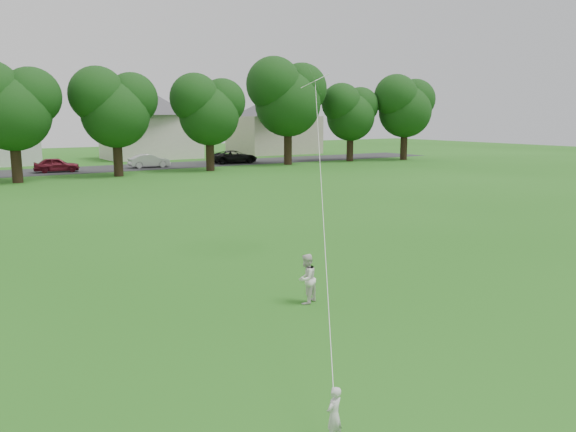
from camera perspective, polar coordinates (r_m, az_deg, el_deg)
ground at (r=11.40m, az=-2.01°, el=-13.84°), size 160.00×160.00×0.00m
street at (r=51.43m, az=-26.89°, el=3.85°), size 90.00×7.00×0.01m
toddler at (r=8.50m, az=4.70°, el=-19.51°), size 0.36×0.30×0.85m
older_boy at (r=14.07m, az=1.88°, el=-6.39°), size 0.76×0.70×1.26m
kite at (r=13.16m, az=3.37°, el=3.82°), size 3.66×5.24×12.49m
tree_row at (r=46.07m, az=-21.13°, el=11.09°), size 79.75×8.54×10.41m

